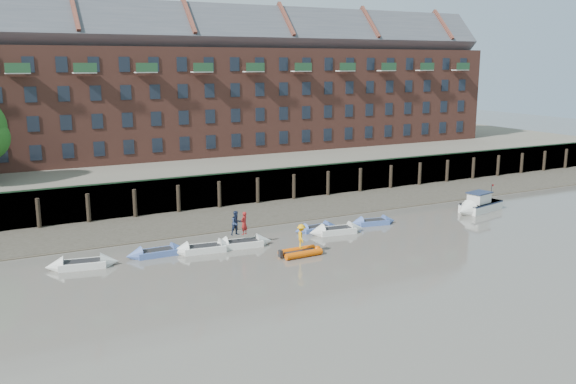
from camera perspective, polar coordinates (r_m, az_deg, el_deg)
ground at (r=40.64m, az=7.42°, el=-7.61°), size 220.00×220.00×0.00m
foreshore at (r=55.73m, az=-3.11°, el=-2.11°), size 110.00×8.00×0.50m
mud_band at (r=52.74m, az=-1.60°, el=-2.91°), size 110.00×1.60×0.10m
river_wall at (r=59.30m, az=-4.86°, el=0.31°), size 110.00×1.23×3.30m
bank_terrace at (r=71.87m, az=-9.02°, el=2.28°), size 110.00×28.00×3.20m
apartment_terrace at (r=71.81m, az=-9.57°, el=11.26°), size 80.60×15.56×20.98m
rowboat_0 at (r=43.69m, az=-18.69°, el=-6.42°), size 4.90×2.16×1.38m
rowboat_1 at (r=44.91m, az=-12.16°, el=-5.56°), size 4.44×1.32×1.28m
rowboat_2 at (r=45.19m, az=-7.87°, el=-5.27°), size 4.87×1.93×1.38m
rowboat_3 at (r=46.13m, az=-4.33°, el=-4.83°), size 4.85×1.95×1.37m
rowboat_4 at (r=50.27m, az=2.64°, el=-3.43°), size 3.99×1.27×1.15m
rowboat_5 at (r=49.64m, az=4.56°, el=-3.61°), size 4.88×1.98×1.38m
rowboat_6 at (r=52.66m, az=7.94°, el=-2.81°), size 4.28×1.90×1.20m
rib_tender at (r=44.03m, az=1.30°, el=-5.63°), size 3.19×1.58×0.55m
motor_launch at (r=58.89m, az=17.12°, el=-1.26°), size 5.95×3.11×2.34m
person_rower_a at (r=45.80m, az=-4.14°, el=-2.93°), size 0.76×0.69×1.75m
person_rower_b at (r=45.67m, az=-4.85°, el=-2.91°), size 0.99×0.82×1.86m
person_rib_crew at (r=43.69m, az=1.27°, el=-4.17°), size 1.05×1.32×1.78m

